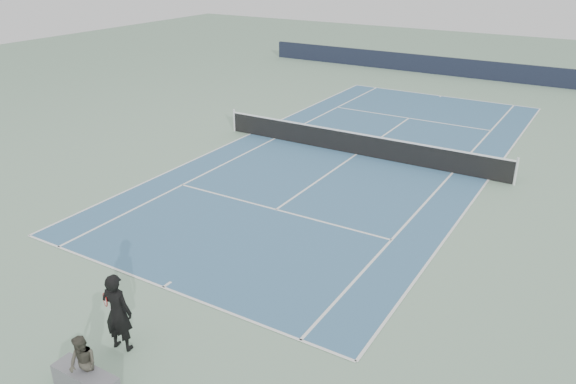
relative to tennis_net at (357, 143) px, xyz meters
The scene contains 7 objects.
ground 0.50m from the tennis_net, ahead, with size 80.00×80.00×0.00m, color gray.
court_surface 0.50m from the tennis_net, ahead, with size 10.97×23.77×0.01m, color #396386.
tennis_net is the anchor object (origin of this frame).
windscreen_far 17.89m from the tennis_net, 90.00° to the left, with size 30.00×0.25×1.20m, color black.
tennis_player 14.15m from the tennis_net, 86.49° to the right, with size 0.85×0.63×1.87m.
tennis_ball 14.91m from the tennis_net, 87.66° to the right, with size 0.07×0.07×0.07m, color #BCDB2C.
spectator_bench 15.46m from the tennis_net, 85.36° to the right, with size 1.51×0.63×1.27m.
Camera 1 is at (9.15, -20.74, 8.11)m, focal length 35.00 mm.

